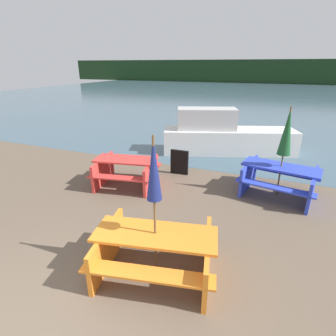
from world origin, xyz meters
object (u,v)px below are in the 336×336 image
at_px(picnic_table_blue, 279,178).
at_px(umbrella_darkgreen, 287,132).
at_px(umbrella_navy, 154,171).
at_px(boat, 224,136).
at_px(signboard, 179,162).
at_px(picnic_table_orange, 155,248).
at_px(picnic_table_red, 126,169).

bearing_deg(picnic_table_blue, umbrella_darkgreen, 0.00).
relative_size(picnic_table_blue, umbrella_navy, 0.90).
bearing_deg(boat, picnic_table_blue, -76.60).
xyz_separation_m(umbrella_darkgreen, signboard, (-2.80, 0.41, -1.28)).
height_order(picnic_table_orange, picnic_table_blue, picnic_table_blue).
bearing_deg(umbrella_navy, picnic_table_blue, 63.18).
bearing_deg(picnic_table_orange, picnic_table_blue, 63.18).
bearing_deg(picnic_table_orange, umbrella_darkgreen, 63.18).
distance_m(umbrella_navy, boat, 6.74).
distance_m(picnic_table_blue, signboard, 2.84).
bearing_deg(signboard, umbrella_navy, -76.04).
height_order(picnic_table_blue, umbrella_darkgreen, umbrella_darkgreen).
relative_size(picnic_table_blue, signboard, 2.71).
distance_m(picnic_table_red, umbrella_navy, 3.64).
xyz_separation_m(umbrella_navy, signboard, (-0.99, 3.99, -1.38)).
distance_m(picnic_table_red, boat, 4.39).
height_order(boat, signboard, boat).
bearing_deg(picnic_table_red, picnic_table_orange, -52.45).
bearing_deg(boat, picnic_table_red, -135.28).
distance_m(picnic_table_orange, picnic_table_blue, 4.01).
height_order(picnic_table_orange, umbrella_navy, umbrella_navy).
bearing_deg(umbrella_darkgreen, picnic_table_blue, 180.00).
height_order(umbrella_navy, signboard, umbrella_navy).
relative_size(picnic_table_orange, picnic_table_blue, 1.05).
distance_m(umbrella_darkgreen, signboard, 3.11).
xyz_separation_m(picnic_table_blue, signboard, (-2.80, 0.41, -0.10)).
height_order(umbrella_darkgreen, signboard, umbrella_darkgreen).
xyz_separation_m(picnic_table_orange, signboard, (-0.99, 3.99, -0.07)).
xyz_separation_m(picnic_table_red, signboard, (1.08, 1.29, -0.09)).
bearing_deg(picnic_table_blue, umbrella_navy, -116.82).
bearing_deg(signboard, picnic_table_blue, -8.42).
bearing_deg(picnic_table_red, signboard, 50.01).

